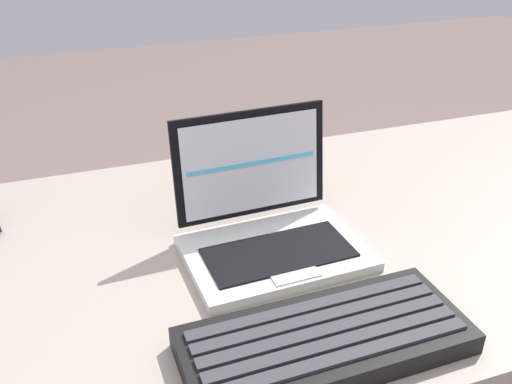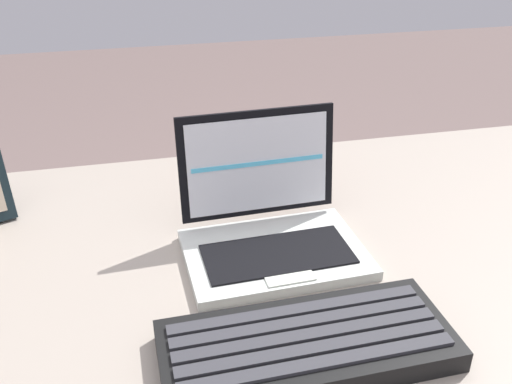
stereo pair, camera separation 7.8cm
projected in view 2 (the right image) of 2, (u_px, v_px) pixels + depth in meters
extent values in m
cube|color=#A79A8C|center=(217.00, 257.00, 0.85)|extent=(1.74, 0.66, 0.03)
cube|color=silver|center=(275.00, 254.00, 0.82)|extent=(0.26, 0.19, 0.02)
cube|color=black|center=(277.00, 254.00, 0.80)|extent=(0.21, 0.10, 0.00)
cube|color=silver|center=(290.00, 277.00, 0.76)|extent=(0.07, 0.03, 0.00)
cube|color=black|center=(257.00, 163.00, 0.85)|extent=(0.24, 0.04, 0.16)
cube|color=white|center=(258.00, 165.00, 0.85)|extent=(0.21, 0.03, 0.14)
cube|color=#59CCF2|center=(258.00, 164.00, 0.85)|extent=(0.20, 0.01, 0.01)
cube|color=black|center=(307.00, 346.00, 0.65)|extent=(0.33, 0.15, 0.03)
cube|color=#38383D|center=(321.00, 363.00, 0.61)|extent=(0.30, 0.02, 0.00)
cube|color=#38383D|center=(314.00, 349.00, 0.62)|extent=(0.30, 0.02, 0.00)
cube|color=#38383D|center=(307.00, 335.00, 0.64)|extent=(0.30, 0.02, 0.00)
cube|color=#38383D|center=(301.00, 322.00, 0.66)|extent=(0.30, 0.02, 0.00)
cube|color=#38383D|center=(296.00, 310.00, 0.68)|extent=(0.30, 0.02, 0.00)
cylinder|color=#AE3431|center=(254.00, 158.00, 1.02)|extent=(0.09, 0.09, 0.09)
torus|color=#AE3431|center=(290.00, 152.00, 1.03)|extent=(0.05, 0.01, 0.05)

